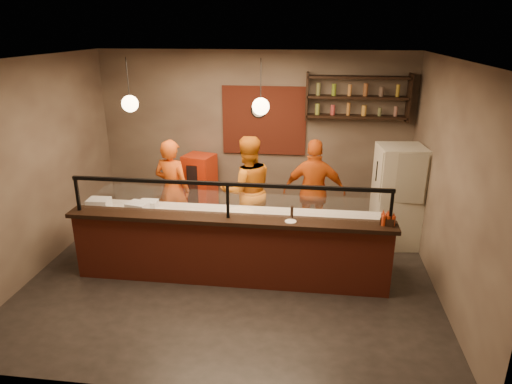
# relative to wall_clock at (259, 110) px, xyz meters

# --- Properties ---
(floor) EXTENTS (6.00, 6.00, 0.00)m
(floor) POSITION_rel_wall_clock_xyz_m (-0.10, -2.46, -2.10)
(floor) COLOR black
(floor) RESTS_ON ground
(ceiling) EXTENTS (6.00, 6.00, 0.00)m
(ceiling) POSITION_rel_wall_clock_xyz_m (-0.10, -2.46, 1.10)
(ceiling) COLOR #3C322E
(ceiling) RESTS_ON wall_back
(wall_back) EXTENTS (6.00, 0.00, 6.00)m
(wall_back) POSITION_rel_wall_clock_xyz_m (-0.10, 0.04, -0.50)
(wall_back) COLOR #7D6D5C
(wall_back) RESTS_ON floor
(wall_left) EXTENTS (0.00, 5.00, 5.00)m
(wall_left) POSITION_rel_wall_clock_xyz_m (-3.10, -2.46, -0.50)
(wall_left) COLOR #7D6D5C
(wall_left) RESTS_ON floor
(wall_right) EXTENTS (0.00, 5.00, 5.00)m
(wall_right) POSITION_rel_wall_clock_xyz_m (2.90, -2.46, -0.50)
(wall_right) COLOR #7D6D5C
(wall_right) RESTS_ON floor
(wall_front) EXTENTS (6.00, 0.00, 6.00)m
(wall_front) POSITION_rel_wall_clock_xyz_m (-0.10, -4.96, -0.50)
(wall_front) COLOR #7D6D5C
(wall_front) RESTS_ON floor
(brick_patch) EXTENTS (1.60, 0.04, 1.30)m
(brick_patch) POSITION_rel_wall_clock_xyz_m (0.10, 0.01, -0.20)
(brick_patch) COLOR maroon
(brick_patch) RESTS_ON wall_back
(service_counter) EXTENTS (4.60, 0.25, 1.00)m
(service_counter) POSITION_rel_wall_clock_xyz_m (-0.10, -2.76, -1.60)
(service_counter) COLOR maroon
(service_counter) RESTS_ON floor
(counter_ledge) EXTENTS (4.70, 0.37, 0.06)m
(counter_ledge) POSITION_rel_wall_clock_xyz_m (-0.10, -2.76, -1.07)
(counter_ledge) COLOR black
(counter_ledge) RESTS_ON service_counter
(worktop_cabinet) EXTENTS (4.60, 0.75, 0.85)m
(worktop_cabinet) POSITION_rel_wall_clock_xyz_m (-0.10, -2.26, -1.68)
(worktop_cabinet) COLOR gray
(worktop_cabinet) RESTS_ON floor
(worktop) EXTENTS (4.60, 0.75, 0.05)m
(worktop) POSITION_rel_wall_clock_xyz_m (-0.10, -2.26, -1.23)
(worktop) COLOR white
(worktop) RESTS_ON worktop_cabinet
(sneeze_guard) EXTENTS (4.50, 0.05, 0.52)m
(sneeze_guard) POSITION_rel_wall_clock_xyz_m (-0.10, -2.76, -0.73)
(sneeze_guard) COLOR white
(sneeze_guard) RESTS_ON counter_ledge
(wall_shelving) EXTENTS (1.84, 0.28, 0.85)m
(wall_shelving) POSITION_rel_wall_clock_xyz_m (1.80, -0.14, 0.30)
(wall_shelving) COLOR black
(wall_shelving) RESTS_ON wall_back
(wall_clock) EXTENTS (0.30, 0.04, 0.30)m
(wall_clock) POSITION_rel_wall_clock_xyz_m (0.00, 0.00, 0.00)
(wall_clock) COLOR black
(wall_clock) RESTS_ON wall_back
(pendant_left) EXTENTS (0.24, 0.24, 0.77)m
(pendant_left) POSITION_rel_wall_clock_xyz_m (-1.60, -2.26, 0.45)
(pendant_left) COLOR black
(pendant_left) RESTS_ON ceiling
(pendant_right) EXTENTS (0.24, 0.24, 0.77)m
(pendant_right) POSITION_rel_wall_clock_xyz_m (0.30, -2.26, 0.45)
(pendant_right) COLOR black
(pendant_right) RESTS_ON ceiling
(cook_left) EXTENTS (0.74, 0.58, 1.80)m
(cook_left) POSITION_rel_wall_clock_xyz_m (-1.37, -1.28, -1.20)
(cook_left) COLOR #E65815
(cook_left) RESTS_ON floor
(cook_mid) EXTENTS (1.13, 1.02, 1.91)m
(cook_mid) POSITION_rel_wall_clock_xyz_m (-0.04, -1.34, -1.14)
(cook_mid) COLOR #CC6D13
(cook_mid) RESTS_ON floor
(cook_right) EXTENTS (1.08, 0.45, 1.83)m
(cook_right) POSITION_rel_wall_clock_xyz_m (1.10, -1.13, -1.18)
(cook_right) COLOR #CD5213
(cook_right) RESTS_ON floor
(fridge) EXTENTS (0.80, 0.76, 1.76)m
(fridge) POSITION_rel_wall_clock_xyz_m (2.50, -1.11, -1.22)
(fridge) COLOR beige
(fridge) RESTS_ON floor
(red_cooler) EXTENTS (0.65, 0.62, 1.26)m
(red_cooler) POSITION_rel_wall_clock_xyz_m (-1.12, -0.31, -1.47)
(red_cooler) COLOR red
(red_cooler) RESTS_ON floor
(pizza_dough) EXTENTS (0.50, 0.50, 0.01)m
(pizza_dough) POSITION_rel_wall_clock_xyz_m (-0.04, -2.21, -1.19)
(pizza_dough) COLOR white
(pizza_dough) RESTS_ON worktop
(prep_tub_a) EXTENTS (0.34, 0.28, 0.16)m
(prep_tub_a) POSITION_rel_wall_clock_xyz_m (-2.25, -2.30, -1.12)
(prep_tub_a) COLOR white
(prep_tub_a) RESTS_ON worktop
(prep_tub_b) EXTENTS (0.28, 0.22, 0.14)m
(prep_tub_b) POSITION_rel_wall_clock_xyz_m (-1.47, -2.21, -1.13)
(prep_tub_b) COLOR white
(prep_tub_b) RESTS_ON worktop
(prep_tub_c) EXTENTS (0.36, 0.32, 0.16)m
(prep_tub_c) POSITION_rel_wall_clock_xyz_m (-1.58, -2.37, -1.12)
(prep_tub_c) COLOR white
(prep_tub_c) RESTS_ON worktop
(rolling_pin) EXTENTS (0.32, 0.11, 0.05)m
(rolling_pin) POSITION_rel_wall_clock_xyz_m (-1.69, -2.21, -1.17)
(rolling_pin) COLOR yellow
(rolling_pin) RESTS_ON worktop
(condiment_caddy) EXTENTS (0.22, 0.20, 0.10)m
(condiment_caddy) POSITION_rel_wall_clock_xyz_m (2.10, -2.72, -0.99)
(condiment_caddy) COLOR black
(condiment_caddy) RESTS_ON counter_ledge
(pepper_mill) EXTENTS (0.05, 0.05, 0.19)m
(pepper_mill) POSITION_rel_wall_clock_xyz_m (0.79, -2.70, -0.95)
(pepper_mill) COLOR black
(pepper_mill) RESTS_ON counter_ledge
(small_plate) EXTENTS (0.21, 0.21, 0.01)m
(small_plate) POSITION_rel_wall_clock_xyz_m (0.78, -2.80, -1.03)
(small_plate) COLOR white
(small_plate) RESTS_ON counter_ledge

